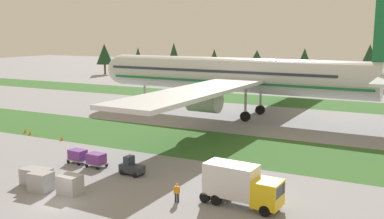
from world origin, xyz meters
TOP-DOWN VIEW (x-y plane):
  - ground_plane at (0.00, 0.00)m, footprint 400.00×400.00m
  - grass_strip_near at (0.00, 24.43)m, footprint 320.00×14.61m
  - grass_strip_far at (0.00, 65.65)m, footprint 320.00×14.61m
  - airliner at (0.35, 44.97)m, footprint 58.65×72.08m
  - baggage_tug at (1.30, 9.40)m, footprint 2.71×1.53m
  - cargo_dolly_lead at (-3.70, 9.85)m, footprint 2.33×1.69m
  - cargo_dolly_second at (-6.59, 10.11)m, footprint 2.33×1.69m
  - catering_truck at (14.40, 6.70)m, footprint 7.12×2.85m
  - ground_crew_marshaller at (9.17, 4.91)m, footprint 0.44×0.41m
  - uld_container_0 at (-5.83, 2.74)m, footprint 2.02×1.62m
  - uld_container_1 at (-3.64, 1.71)m, footprint 2.09×1.72m
  - uld_container_2 at (-4.41, 2.38)m, footprint 2.08×1.70m
  - uld_container_3 at (-0.63, 2.32)m, footprint 2.00×1.61m
  - taxiway_marker_0 at (-15.81, 17.34)m, footprint 0.44×0.44m
  - taxiway_marker_1 at (-23.96, 18.34)m, footprint 0.44×0.44m
  - taxiway_marker_2 at (-22.39, 17.79)m, footprint 0.44×0.44m
  - taxiway_marker_3 at (7.84, 17.87)m, footprint 0.44×0.44m
  - distant_tree_line at (-5.56, 101.03)m, footprint 153.53×8.92m

SIDE VIEW (x-z plane):
  - ground_plane at x=0.00m, z-range 0.00..0.00m
  - grass_strip_near at x=0.00m, z-range 0.00..0.01m
  - grass_strip_far at x=0.00m, z-range 0.00..0.01m
  - taxiway_marker_2 at x=-22.39m, z-range 0.00..0.60m
  - taxiway_marker_0 at x=-15.81m, z-range 0.00..0.64m
  - taxiway_marker_3 at x=7.84m, z-range 0.00..0.64m
  - taxiway_marker_1 at x=-23.96m, z-range 0.00..0.67m
  - uld_container_0 at x=-5.83m, z-range 0.00..1.58m
  - baggage_tug at x=1.30m, z-range -0.17..1.80m
  - uld_container_3 at x=-0.63m, z-range 0.00..1.77m
  - uld_container_1 at x=-3.64m, z-range 0.00..1.78m
  - uld_container_2 at x=-4.41m, z-range 0.00..1.79m
  - cargo_dolly_lead at x=-3.70m, z-range 0.14..1.69m
  - cargo_dolly_second at x=-6.59m, z-range 0.14..1.69m
  - ground_crew_marshaller at x=9.17m, z-range 0.08..1.82m
  - catering_truck at x=14.40m, z-range 0.16..3.74m
  - distant_tree_line at x=-5.56m, z-range 0.95..12.74m
  - airliner at x=0.35m, z-range -2.94..17.80m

